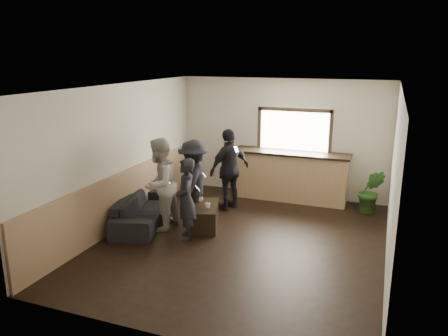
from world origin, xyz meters
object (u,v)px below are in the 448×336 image
at_px(person_a, 186,199).
at_px(person_b, 160,184).
at_px(person_c, 194,181).
at_px(bar_counter, 290,173).
at_px(person_d, 230,169).
at_px(coffee_table, 203,216).
at_px(potted_plant, 371,191).
at_px(cup_b, 208,206).
at_px(sofa, 142,210).
at_px(cup_a, 200,199).

relative_size(person_a, person_b, 0.85).
height_order(person_b, person_c, person_b).
bearing_deg(bar_counter, person_d, -135.35).
height_order(coffee_table, potted_plant, potted_plant).
height_order(cup_b, person_b, person_b).
bearing_deg(person_b, sofa, -97.82).
height_order(coffee_table, cup_a, cup_a).
xyz_separation_m(bar_counter, person_c, (-1.53, -2.09, 0.21)).
xyz_separation_m(person_a, person_c, (-0.24, 0.86, 0.08)).
bearing_deg(cup_b, bar_counter, 65.60).
bearing_deg(person_c, coffee_table, 46.60).
distance_m(cup_b, person_a, 0.63).
relative_size(coffee_table, person_c, 0.59).
height_order(bar_counter, person_b, bar_counter).
bearing_deg(person_a, person_b, -139.98).
bearing_deg(person_a, coffee_table, 147.01).
distance_m(person_c, person_d, 1.07).
distance_m(potted_plant, person_d, 3.08).
bearing_deg(sofa, person_c, -77.22).
xyz_separation_m(potted_plant, person_d, (-2.94, -0.80, 0.41)).
relative_size(bar_counter, potted_plant, 2.78).
xyz_separation_m(cup_a, person_c, (-0.14, 0.01, 0.36)).
distance_m(person_a, person_c, 0.90).
bearing_deg(person_c, person_d, 148.67).
relative_size(cup_a, person_d, 0.07).
bearing_deg(potted_plant, coffee_table, -146.97).
bearing_deg(bar_counter, person_c, -126.34).
distance_m(cup_a, person_c, 0.38).
height_order(person_c, person_d, person_d).
bearing_deg(person_c, person_b, -45.69).
xyz_separation_m(cup_b, potted_plant, (2.92, 2.11, -0.01)).
bearing_deg(coffee_table, person_b, -152.92).
relative_size(person_b, person_c, 1.07).
relative_size(sofa, person_d, 1.14).
relative_size(sofa, potted_plant, 2.10).
distance_m(person_a, person_b, 0.76).
relative_size(potted_plant, person_a, 0.63).
height_order(cup_a, person_b, person_b).
height_order(coffee_table, person_b, person_b).
bearing_deg(person_d, potted_plant, 135.40).
height_order(potted_plant, person_d, person_d).
bearing_deg(potted_plant, person_b, -148.07).
relative_size(coffee_table, person_a, 0.65).
xyz_separation_m(bar_counter, person_a, (-1.29, -2.95, 0.13)).
relative_size(person_b, person_d, 1.01).
relative_size(bar_counter, coffee_table, 2.71).
bearing_deg(person_a, cup_b, 131.34).
height_order(coffee_table, person_d, person_d).
bearing_deg(coffee_table, bar_counter, 61.62).
xyz_separation_m(cup_a, person_d, (0.28, 0.99, 0.41)).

